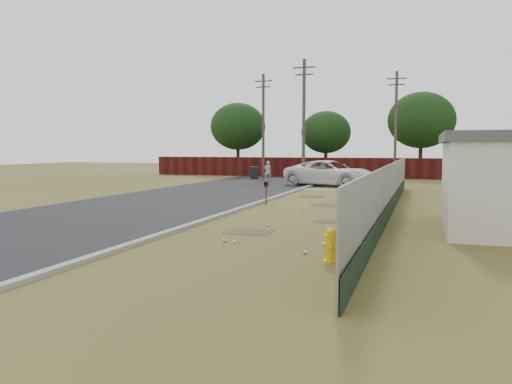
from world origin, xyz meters
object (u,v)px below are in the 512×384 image
(mailbox, at_px, (266,186))
(fire_hydrant, at_px, (331,245))
(pedestrian, at_px, (268,171))
(trash_bin, at_px, (254,173))
(pickup_truck, at_px, (331,173))

(mailbox, bearing_deg, fire_hydrant, -65.38)
(fire_hydrant, height_order, pedestrian, pedestrian)
(pedestrian, relative_size, trash_bin, 1.53)
(pedestrian, xyz_separation_m, trash_bin, (-1.91, 2.32, -0.26))
(mailbox, height_order, trash_bin, mailbox)
(pedestrian, bearing_deg, trash_bin, -75.47)
(pickup_truck, bearing_deg, fire_hydrant, -153.45)
(trash_bin, bearing_deg, pickup_truck, -37.70)
(mailbox, height_order, pedestrian, pedestrian)
(fire_hydrant, xyz_separation_m, pickup_truck, (-4.17, 23.30, 0.49))
(mailbox, height_order, pickup_truck, pickup_truck)
(fire_hydrant, relative_size, pedestrian, 0.53)
(pickup_truck, bearing_deg, pedestrian, 74.40)
(mailbox, distance_m, trash_bin, 19.58)
(fire_hydrant, bearing_deg, mailbox, 114.62)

